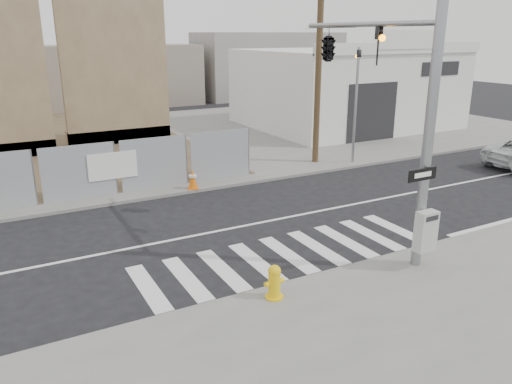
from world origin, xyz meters
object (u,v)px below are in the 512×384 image
auto_shop (345,87)px  fire_hydrant (274,282)px  signal_pole (358,75)px  traffic_cone_d (193,179)px

auto_shop → fire_hydrant: 23.57m
fire_hydrant → signal_pole: bearing=24.2°
signal_pole → fire_hydrant: signal_pole is taller
fire_hydrant → traffic_cone_d: size_ratio=1.02×
fire_hydrant → traffic_cone_d: (1.49, 8.77, -0.01)m
auto_shop → fire_hydrant: size_ratio=14.89×
traffic_cone_d → fire_hydrant: bearing=-99.6°
signal_pole → traffic_cone_d: (-2.65, 6.27, -4.28)m
signal_pole → auto_shop: bearing=52.5°
signal_pole → fire_hydrant: size_ratio=8.68×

